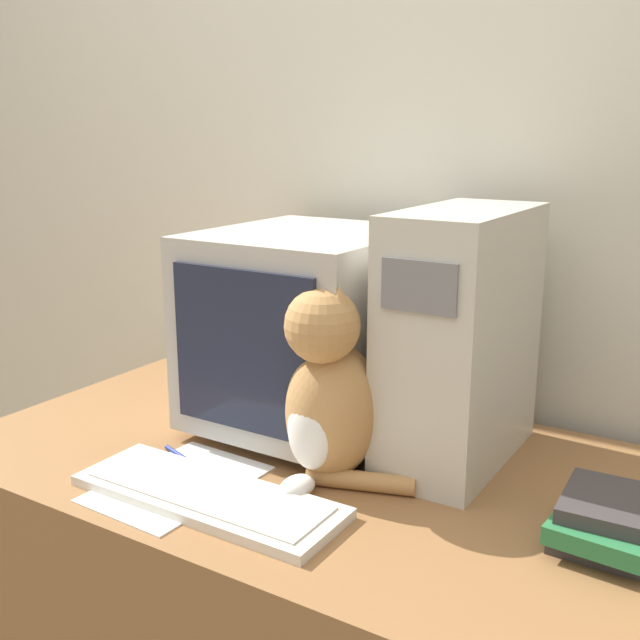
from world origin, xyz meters
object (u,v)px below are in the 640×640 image
keyboard (208,496)px  cat (329,395)px  book_stack (612,521)px  crt_monitor (308,328)px  pen (185,459)px  computer_tower (461,337)px

keyboard → cat: size_ratio=1.34×
book_stack → crt_monitor: bearing=166.2°
crt_monitor → pen: bearing=-110.5°
book_stack → pen: 0.76m
computer_tower → cat: size_ratio=1.31×
crt_monitor → cat: 0.26m
cat → crt_monitor: bearing=136.0°
computer_tower → keyboard: bearing=-126.2°
crt_monitor → book_stack: size_ratio=2.12×
cat → pen: bearing=-157.6°
book_stack → pen: bearing=-171.1°
keyboard → pen: bearing=144.7°
keyboard → crt_monitor: bearing=95.7°
keyboard → book_stack: book_stack is taller
crt_monitor → keyboard: crt_monitor is taller
computer_tower → cat: (-0.16, -0.21, -0.08)m
pen → cat: bearing=17.7°
crt_monitor → cat: crt_monitor is taller
crt_monitor → keyboard: size_ratio=0.92×
crt_monitor → cat: size_ratio=1.23×
cat → computer_tower: bearing=57.3°
crt_monitor → pen: size_ratio=3.26×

